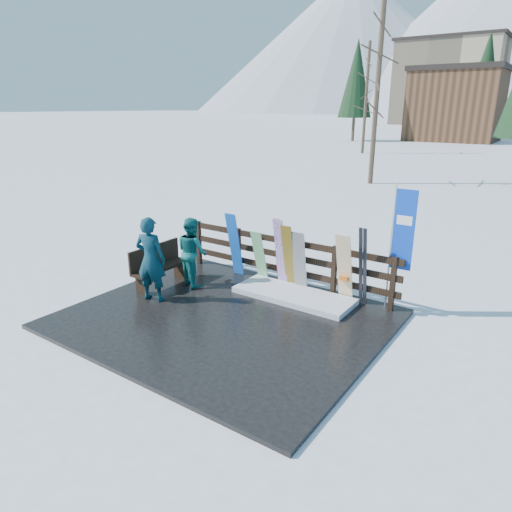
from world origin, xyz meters
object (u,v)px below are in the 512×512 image
Objects in this scene: snowboard_1 at (260,256)px; person_front at (151,259)px; snowboard_3 at (281,253)px; bench at (158,264)px; snowboard_0 at (235,245)px; snowboard_5 at (344,269)px; person_back at (192,252)px; snowboard_2 at (289,257)px; snowboard_4 at (299,262)px; rental_flag at (401,235)px.

snowboard_1 is 2.55m from person_front.
snowboard_3 is 2.88m from person_front.
snowboard_1 is at bearing 40.11° from bench.
snowboard_5 is (2.88, 0.00, -0.03)m from snowboard_0.
person_back is at bearing -163.12° from snowboard_5.
snowboard_5 reaches higher than snowboard_2.
snowboard_3 is at bearing -0.00° from snowboard_1.
snowboard_0 reaches higher than snowboard_4.
rental_flag is (2.08, 0.27, 0.90)m from snowboard_4.
snowboard_5 is at bearing 0.00° from snowboard_4.
person_front reaches higher than snowboard_5.
bench is at bearing -158.95° from snowboard_5.
snowboard_3 reaches higher than snowboard_4.
snowboard_2 is 0.22m from snowboard_3.
snowboard_2 is at bearing 0.00° from snowboard_3.
snowboard_5 is at bearing -143.19° from person_back.
snowboard_5 is at bearing 0.00° from snowboard_2.
snowboard_3 is (1.31, 0.00, 0.02)m from snowboard_0.
snowboard_5 is 4.08m from person_front.
bench is 0.58× the size of rental_flag.
snowboard_0 reaches higher than snowboard_5.
person_front is (-1.30, -2.18, 0.28)m from snowboard_1.
person_back is at bearing -152.96° from snowboard_2.
snowboard_3 is at bearing -174.02° from rental_flag.
person_front is (-2.09, -2.18, 0.15)m from snowboard_2.
snowboard_4 is at bearing -135.97° from person_back.
snowboard_0 is 0.89× the size of person_front.
snowboard_3 is 1.03× the size of person_back.
person_front reaches higher than snowboard_2.
snowboard_0 is 0.63× the size of rental_flag.
snowboard_1 is 0.60m from snowboard_3.
snowboard_0 is at bearing -121.06° from person_front.
snowboard_0 is 2.25m from person_front.
snowboard_1 reaches higher than bench.
person_front reaches higher than snowboard_4.
snowboard_4 is at bearing -180.00° from snowboard_5.
person_front is at bearing -104.54° from snowboard_0.
snowboard_1 is 1.57m from person_back.
snowboard_5 reaches higher than snowboard_4.
snowboard_4 is (1.80, 0.00, -0.09)m from snowboard_0.
snowboard_4 is 2.48m from person_back.
rental_flag reaches higher than snowboard_3.
snowboard_1 is at bearing 180.00° from snowboard_5.
person_back reaches higher than snowboard_1.
snowboard_1 is at bearing -119.78° from person_back.
bench is 0.93× the size of person_back.
snowboard_1 is 0.79× the size of snowboard_3.
bench is 4.23m from snowboard_5.
rental_flag is at bearing 14.96° from snowboard_5.
person_back is at bearing -150.21° from snowboard_3.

